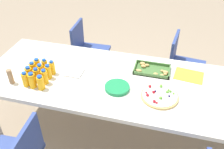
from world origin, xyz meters
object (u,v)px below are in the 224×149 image
Objects in this scene: juice_bottle_5 at (45,77)px; juice_bottle_8 at (48,72)px; juice_bottle_4 at (37,76)px; chair_far_right at (182,63)px; juice_bottle_10 at (45,66)px; cardboard_tube at (10,77)px; paper_folder at (189,76)px; plate_stack at (117,87)px; juice_bottle_11 at (52,68)px; napkin_stack at (75,73)px; juice_bottle_0 at (25,79)px; fruit_pizza at (160,96)px; juice_bottle_1 at (32,80)px; chair_far_left at (87,48)px; snack_tray at (151,70)px; juice_bottle_2 at (41,83)px; juice_bottle_3 at (29,74)px; party_table at (119,85)px; juice_bottle_6 at (33,69)px; juice_bottle_7 at (40,71)px; juice_bottle_9 at (37,65)px.

juice_bottle_8 is at bearing 92.90° from juice_bottle_5.
chair_far_right is at bearing 38.27° from juice_bottle_4.
juice_bottle_10 is 1.01× the size of cardboard_tube.
plate_stack is at bearing -149.65° from paper_folder.
plate_stack is (0.64, -0.06, -0.05)m from juice_bottle_11.
napkin_stack is (0.27, 0.05, -0.06)m from juice_bottle_10.
fruit_pizza is at bearing 7.09° from juice_bottle_0.
juice_bottle_0 is 0.94× the size of juice_bottle_1.
chair_far_left reaches higher than snack_tray.
juice_bottle_2 is 0.16m from juice_bottle_8.
chair_far_right is 1.88m from cardboard_tube.
juice_bottle_4 is 1.05× the size of juice_bottle_11.
juice_bottle_3 reaches higher than juice_bottle_4.
plate_stack is (0.72, 0.09, -0.05)m from juice_bottle_4.
party_table is 17.21× the size of juice_bottle_3.
juice_bottle_3 is at bearing -149.86° from napkin_stack.
juice_bottle_6 is 1.03× the size of juice_bottle_10.
cardboard_tube is (-0.30, 0.01, 0.01)m from juice_bottle_2.
juice_bottle_11 is at bearing 25.23° from juice_bottle_6.
juice_bottle_10 reaches higher than plate_stack.
napkin_stack is at bearing 30.14° from juice_bottle_3.
juice_bottle_3 is at bearing -132.91° from juice_bottle_7.
juice_bottle_1 reaches higher than napkin_stack.
juice_bottle_6 is at bearing -135.78° from juice_bottle_10.
paper_folder is at bearing 20.18° from juice_bottle_0.
snack_tray reaches higher than napkin_stack.
juice_bottle_7 is at bearing -155.61° from napkin_stack.
juice_bottle_5 is at bearing -1.78° from chair_far_left.
chair_far_right is 5.59× the size of juice_bottle_5.
juice_bottle_7 reaches higher than party_table.
juice_bottle_10 is 0.08m from juice_bottle_11.
napkin_stack is (-0.82, 0.13, -0.00)m from fruit_pizza.
fruit_pizza is at bearing 4.09° from juice_bottle_5.
napkin_stack is at bearing 170.77° from fruit_pizza.
chair_far_left is at bearing 80.97° from juice_bottle_3.
juice_bottle_9 is at bearing 123.85° from juice_bottle_2.
juice_bottle_9 is at bearing -11.56° from chair_far_left.
juice_bottle_3 is at bearing -152.08° from juice_bottle_8.
plate_stack is at bearing 6.86° from juice_bottle_4.
juice_bottle_0 is 0.15m from cardboard_tube.
juice_bottle_8 reaches higher than juice_bottle_9.
cardboard_tube is at bearing 179.67° from juice_bottle_1.
cardboard_tube is (-0.21, 0.00, 0.00)m from juice_bottle_1.
paper_folder is at bearing 19.47° from juice_bottle_5.
juice_bottle_8 is 0.16m from juice_bottle_9.
juice_bottle_11 reaches higher than plate_stack.
juice_bottle_2 is 0.94× the size of juice_bottle_5.
juice_bottle_3 is at bearing 179.53° from juice_bottle_5.
fruit_pizza is (1.01, -0.08, -0.05)m from juice_bottle_11.
juice_bottle_9 is at bearing 57.56° from cardboard_tube.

